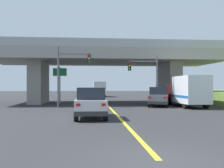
% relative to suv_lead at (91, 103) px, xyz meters
% --- Properties ---
extents(ground, '(160.00, 160.00, 0.00)m').
position_rel_suv_lead_xyz_m(ground, '(1.89, 15.21, -1.01)').
color(ground, '#2B2B2D').
extents(overpass_bridge, '(28.31, 10.05, 7.28)m').
position_rel_suv_lead_xyz_m(overpass_bridge, '(1.89, 15.21, 4.10)').
color(overpass_bridge, gray).
rests_on(overpass_bridge, ground).
extents(lane_divider_stripe, '(0.20, 22.49, 0.01)m').
position_rel_suv_lead_xyz_m(lane_divider_stripe, '(1.89, 1.46, -1.01)').
color(lane_divider_stripe, yellow).
rests_on(lane_divider_stripe, ground).
extents(suv_lead, '(2.02, 4.51, 2.02)m').
position_rel_suv_lead_xyz_m(suv_lead, '(0.00, 0.00, 0.00)').
color(suv_lead, silver).
rests_on(suv_lead, ground).
extents(suv_crossing, '(3.24, 4.72, 2.02)m').
position_rel_suv_lead_xyz_m(suv_crossing, '(7.08, 8.89, -0.00)').
color(suv_crossing, slate).
rests_on(suv_crossing, ground).
extents(box_truck, '(2.33, 6.50, 3.11)m').
position_rel_suv_lead_xyz_m(box_truck, '(9.79, 7.88, 0.61)').
color(box_truck, red).
rests_on(box_truck, ground).
extents(traffic_signal_nearside, '(3.17, 0.36, 5.37)m').
position_rel_suv_lead_xyz_m(traffic_signal_nearside, '(5.91, 9.27, 2.41)').
color(traffic_signal_nearside, '#56595E').
rests_on(traffic_signal_nearside, ground).
extents(traffic_signal_farside, '(3.31, 0.36, 6.03)m').
position_rel_suv_lead_xyz_m(traffic_signal_farside, '(-2.15, 8.53, 2.83)').
color(traffic_signal_farside, '#56595E').
rests_on(traffic_signal_farside, ground).
extents(highway_sign, '(1.64, 0.17, 4.42)m').
position_rel_suv_lead_xyz_m(highway_sign, '(-3.63, 13.61, 2.24)').
color(highway_sign, slate).
rests_on(highway_sign, ground).
extents(semi_truck_distant, '(2.33, 6.47, 2.98)m').
position_rel_suv_lead_xyz_m(semi_truck_distant, '(1.83, 33.83, 0.56)').
color(semi_truck_distant, silver).
rests_on(semi_truck_distant, ground).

